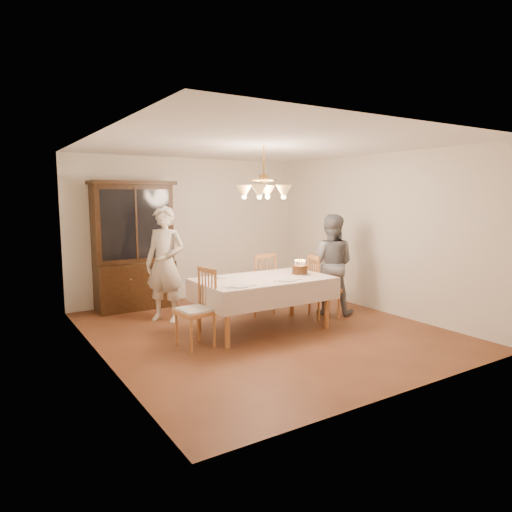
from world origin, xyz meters
TOP-DOWN VIEW (x-y plane):
  - ground at (0.00, 0.00)m, footprint 5.00×5.00m
  - room_shell at (0.00, 0.00)m, footprint 5.00×5.00m
  - dining_table at (0.00, 0.00)m, footprint 1.90×1.10m
  - china_hutch at (-1.15, 2.25)m, footprint 1.38×0.54m
  - chair_far_side at (0.45, 0.81)m, footprint 0.45×0.43m
  - chair_left_end at (-1.13, -0.15)m, footprint 0.47×0.49m
  - chair_right_end at (1.18, 0.08)m, footprint 0.52×0.54m
  - elderly_woman at (-1.00, 1.22)m, footprint 0.73×0.77m
  - adult_in_grey at (1.44, 0.22)m, footprint 0.98×0.99m
  - birthday_cake at (0.59, -0.07)m, footprint 0.30×0.30m
  - place_setting_near_left at (-0.59, -0.35)m, footprint 0.42×0.27m
  - place_setting_near_right at (0.18, -0.35)m, footprint 0.40×0.25m
  - place_setting_far_left at (-0.43, 0.32)m, footprint 0.37×0.23m
  - chandelier at (-0.00, -0.00)m, footprint 0.62×0.62m

SIDE VIEW (x-z plane):
  - ground at x=0.00m, z-range 0.00..0.00m
  - chair_far_side at x=0.45m, z-range -0.06..0.94m
  - chair_right_end at x=1.18m, z-range -0.06..0.94m
  - chair_left_end at x=-1.13m, z-range -0.05..0.95m
  - dining_table at x=0.00m, z-range 0.30..1.06m
  - place_setting_far_left at x=-0.43m, z-range 0.76..0.77m
  - place_setting_near_right at x=0.18m, z-range 0.76..0.77m
  - place_setting_near_left at x=-0.59m, z-range 0.76..0.77m
  - adult_in_grey at x=1.44m, z-range 0.00..1.62m
  - birthday_cake at x=0.59m, z-range 0.71..0.94m
  - elderly_woman at x=-1.00m, z-range 0.00..1.76m
  - china_hutch at x=-1.15m, z-range -0.04..2.12m
  - room_shell at x=0.00m, z-range -0.92..4.08m
  - chandelier at x=0.00m, z-range 1.61..2.34m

